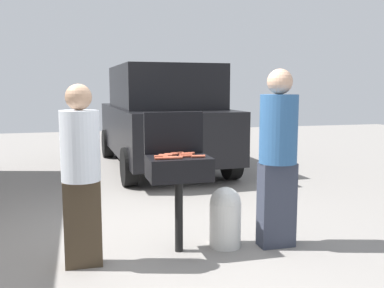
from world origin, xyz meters
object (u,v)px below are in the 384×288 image
Objects in this scene: hot_dog_2 at (198,156)px; hot_dog_8 at (186,156)px; person_left at (81,169)px; person_right at (278,152)px; bbq_grill at (179,171)px; hot_dog_4 at (165,155)px; hot_dog_3 at (186,154)px; hot_dog_6 at (170,157)px; hot_dog_1 at (171,154)px; hot_dog_5 at (177,153)px; hot_dog_9 at (162,158)px; hot_dog_7 at (188,153)px; propane_tank at (225,216)px; parked_minivan at (162,117)px; hot_dog_0 at (176,158)px; hot_dog_10 at (161,156)px.

hot_dog_2 is 1.00× the size of hot_dog_8.
person_left is 1.91m from person_right.
hot_dog_4 reaches higher than bbq_grill.
hot_dog_3 is 1.00× the size of hot_dog_4.
hot_dog_1 is at bearing 75.33° from hot_dog_6.
hot_dog_5 is 0.97m from person_left.
hot_dog_8 is 1.00× the size of hot_dog_9.
hot_dog_2 is 0.36m from hot_dog_9.
hot_dog_2 is 0.20m from hot_dog_7.
hot_dog_4 is 1.13m from person_right.
propane_tank is at bearing 8.40° from hot_dog_8.
hot_dog_3 is 1.00× the size of hot_dog_6.
hot_dog_9 is 0.08× the size of person_left.
hot_dog_8 is at bearing 158.53° from hot_dog_2.
person_left is at bearing -172.84° from bbq_grill.
hot_dog_9 is 0.03× the size of parked_minivan.
hot_dog_0 is 0.22m from hot_dog_1.
hot_dog_6 is 1.10m from person_right.
hot_dog_8 is 0.03× the size of parked_minivan.
hot_dog_9 is (-0.27, -0.16, 0.00)m from hot_dog_3.
person_left is at bearing -168.88° from hot_dog_4.
parked_minivan reaches higher than hot_dog_4.
hot_dog_2 is at bearing 80.98° from parked_minivan.
hot_dog_6 is (-0.05, 0.04, 0.00)m from hot_dog_0.
hot_dog_2 is at bearing -56.75° from hot_dog_3.
hot_dog_4 is 4.52m from parked_minivan.
hot_dog_3 is at bearing 75.07° from hot_dog_8.
hot_dog_6 is at bearing -46.72° from hot_dog_10.
hot_dog_3 is 0.09m from hot_dog_8.
person_right is (0.82, -0.01, 0.01)m from hot_dog_2.
parked_minivan reaches higher than person_left.
hot_dog_5 is at bearing 74.59° from hot_dog_0.
hot_dog_9 is 0.21× the size of propane_tank.
person_right is at bearing -8.79° from hot_dog_3.
bbq_grill is 7.30× the size of hot_dog_7.
hot_dog_10 is 1.17m from person_right.
hot_dog_6 is at bearing -137.81° from bbq_grill.
propane_tank is at bearing 84.82° from parked_minivan.
hot_dog_7 is 1.00× the size of hot_dog_10.
hot_dog_6 is (-0.11, -0.10, 0.16)m from bbq_grill.
hot_dog_3 is 1.00× the size of hot_dog_10.
hot_dog_5 is at bearing 121.69° from hot_dog_3.
hot_dog_1 is 0.25m from hot_dog_9.
propane_tank is at bearing 18.94° from hot_dog_2.
hot_dog_7 is 0.07× the size of person_right.
hot_dog_10 is at bearing 83.41° from hot_dog_9.
hot_dog_2 is 4.62m from parked_minivan.
hot_dog_0 is 0.29m from hot_dog_7.
hot_dog_0 reaches higher than propane_tank.
hot_dog_9 is (-0.31, -0.22, 0.00)m from hot_dog_7.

